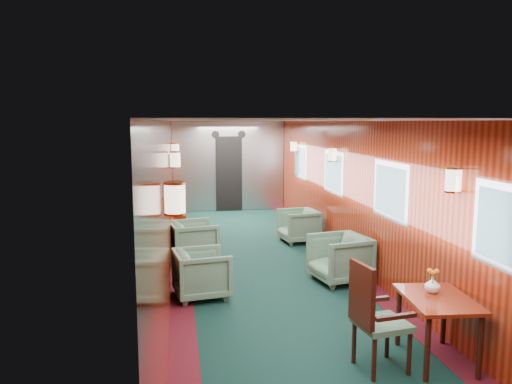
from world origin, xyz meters
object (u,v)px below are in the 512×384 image
dining_table (438,308)px  credenza (179,212)px  armchair_right_near (340,258)px  armchair_right_far (299,226)px  armchair_left_far (194,241)px  armchair_left_near (202,274)px  side_chair (373,313)px

dining_table → credenza: credenza is taller
credenza → armchair_right_near: credenza is taller
credenza → armchair_right_far: bearing=-30.3°
armchair_left_far → armchair_left_near: bearing=170.4°
armchair_left_near → side_chair: bearing=-155.8°
side_chair → armchair_left_near: size_ratio=1.48×
armchair_left_far → armchair_right_near: 2.55m
side_chair → armchair_right_far: 5.21m
credenza → armchair_left_far: credenza is taller
dining_table → armchair_left_far: bearing=125.1°
side_chair → armchair_left_near: (-1.51, 2.31, -0.25)m
armchair_left_far → armchair_right_far: size_ratio=1.08×
armchair_left_far → armchair_right_far: bearing=-73.7°
side_chair → credenza: 6.78m
armchair_left_far → armchair_right_far: armchair_left_far is taller
armchair_left_near → armchair_right_far: bearing=-44.8°
dining_table → armchair_left_near: bearing=140.3°
credenza → armchair_left_near: 4.24m
dining_table → armchair_right_near: 2.58m
credenza → armchair_right_near: (2.34, -3.90, -0.07)m
dining_table → armchair_left_far: armchair_left_far is taller
armchair_left_far → armchair_right_near: size_ratio=1.00×
side_chair → armchair_right_far: size_ratio=1.48×
side_chair → armchair_left_far: 4.36m
dining_table → armchair_left_near: size_ratio=1.30×
credenza → armchair_left_far: (0.22, -2.47, -0.07)m
armchair_right_near → armchair_left_near: bearing=-92.1°
dining_table → credenza: bearing=116.5°
dining_table → side_chair: size_ratio=0.88×
side_chair → armchair_left_far: size_ratio=1.37×
dining_table → armchair_left_near: dining_table is taller
dining_table → credenza: 6.93m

